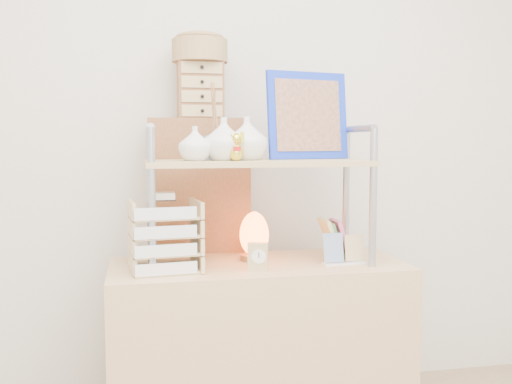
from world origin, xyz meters
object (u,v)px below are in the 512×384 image
(cabinet, at_px, (201,264))
(salt_lamp, at_px, (254,236))
(letter_tray, at_px, (165,240))
(desk, at_px, (259,352))

(cabinet, distance_m, salt_lamp, 0.40)
(letter_tray, relative_size, salt_lamp, 1.48)
(cabinet, bearing_deg, salt_lamp, -51.14)
(desk, xyz_separation_m, salt_lamp, (-0.01, 0.06, 0.48))
(letter_tray, distance_m, salt_lamp, 0.39)
(cabinet, distance_m, letter_tray, 0.51)
(desk, relative_size, salt_lamp, 5.84)
(letter_tray, bearing_deg, salt_lamp, 17.80)
(letter_tray, bearing_deg, desk, 8.69)
(cabinet, xyz_separation_m, letter_tray, (-0.18, -0.43, 0.20))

